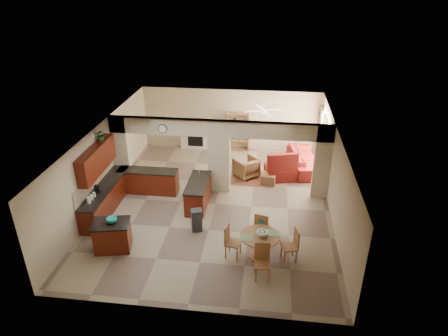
# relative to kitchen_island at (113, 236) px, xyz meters

# --- Properties ---
(floor) EXTENTS (10.00, 10.00, 0.00)m
(floor) POSITION_rel_kitchen_island_xyz_m (2.67, 2.88, -0.46)
(floor) COLOR gray
(floor) RESTS_ON ground
(ceiling) EXTENTS (10.00, 10.00, 0.00)m
(ceiling) POSITION_rel_kitchen_island_xyz_m (2.67, 2.88, 2.34)
(ceiling) COLOR white
(ceiling) RESTS_ON wall_back
(wall_back) EXTENTS (8.00, 0.00, 8.00)m
(wall_back) POSITION_rel_kitchen_island_xyz_m (2.67, 7.88, 0.94)
(wall_back) COLOR tan
(wall_back) RESTS_ON floor
(wall_front) EXTENTS (8.00, 0.00, 8.00)m
(wall_front) POSITION_rel_kitchen_island_xyz_m (2.67, -2.12, 0.94)
(wall_front) COLOR tan
(wall_front) RESTS_ON floor
(wall_left) EXTENTS (0.00, 10.00, 10.00)m
(wall_left) POSITION_rel_kitchen_island_xyz_m (-1.33, 2.88, 0.94)
(wall_left) COLOR tan
(wall_left) RESTS_ON floor
(wall_right) EXTENTS (0.00, 10.00, 10.00)m
(wall_right) POSITION_rel_kitchen_island_xyz_m (6.67, 2.88, 0.94)
(wall_right) COLOR tan
(wall_right) RESTS_ON floor
(partition_left_pier) EXTENTS (0.60, 0.25, 2.80)m
(partition_left_pier) POSITION_rel_kitchen_island_xyz_m (-1.03, 3.88, 0.94)
(partition_left_pier) COLOR tan
(partition_left_pier) RESTS_ON floor
(partition_center_pier) EXTENTS (0.80, 0.25, 2.20)m
(partition_center_pier) POSITION_rel_kitchen_island_xyz_m (2.67, 3.88, 0.64)
(partition_center_pier) COLOR tan
(partition_center_pier) RESTS_ON floor
(partition_right_pier) EXTENTS (0.60, 0.25, 2.80)m
(partition_right_pier) POSITION_rel_kitchen_island_xyz_m (6.37, 3.88, 0.94)
(partition_right_pier) COLOR tan
(partition_right_pier) RESTS_ON floor
(partition_header) EXTENTS (8.00, 0.25, 0.60)m
(partition_header) POSITION_rel_kitchen_island_xyz_m (2.67, 3.88, 2.04)
(partition_header) COLOR tan
(partition_header) RESTS_ON partition_center_pier
(kitchen_counter) EXTENTS (2.52, 3.29, 1.48)m
(kitchen_counter) POSITION_rel_kitchen_island_xyz_m (-0.60, 2.63, 0.00)
(kitchen_counter) COLOR #461B08
(kitchen_counter) RESTS_ON floor
(upper_cabinets) EXTENTS (0.35, 2.40, 0.90)m
(upper_cabinets) POSITION_rel_kitchen_island_xyz_m (-1.15, 2.08, 1.46)
(upper_cabinets) COLOR #461B08
(upper_cabinets) RESTS_ON wall_left
(peninsula) EXTENTS (0.70, 1.85, 0.91)m
(peninsula) POSITION_rel_kitchen_island_xyz_m (2.07, 2.77, -0.01)
(peninsula) COLOR #461B08
(peninsula) RESTS_ON floor
(wall_clock) EXTENTS (0.34, 0.03, 0.34)m
(wall_clock) POSITION_rel_kitchen_island_xyz_m (0.67, 3.73, 1.99)
(wall_clock) COLOR #4B3119
(wall_clock) RESTS_ON partition_header
(rug) EXTENTS (1.60, 1.30, 0.01)m
(rug) POSITION_rel_kitchen_island_xyz_m (3.87, 4.98, -0.46)
(rug) COLOR brown
(rug) RESTS_ON floor
(fireplace) EXTENTS (1.60, 0.35, 1.20)m
(fireplace) POSITION_rel_kitchen_island_xyz_m (1.07, 7.71, 0.15)
(fireplace) COLOR beige
(fireplace) RESTS_ON floor
(shelving_unit) EXTENTS (1.00, 0.32, 1.80)m
(shelving_unit) POSITION_rel_kitchen_island_xyz_m (3.02, 7.70, 0.44)
(shelving_unit) COLOR #A46338
(shelving_unit) RESTS_ON floor
(window_a) EXTENTS (0.02, 0.90, 1.90)m
(window_a) POSITION_rel_kitchen_island_xyz_m (6.64, 5.18, 0.74)
(window_a) COLOR white
(window_a) RESTS_ON wall_right
(window_b) EXTENTS (0.02, 0.90, 1.90)m
(window_b) POSITION_rel_kitchen_island_xyz_m (6.64, 6.88, 0.74)
(window_b) COLOR white
(window_b) RESTS_ON wall_right
(glazed_door) EXTENTS (0.02, 0.70, 2.10)m
(glazed_door) POSITION_rel_kitchen_island_xyz_m (6.64, 6.03, 0.59)
(glazed_door) COLOR white
(glazed_door) RESTS_ON wall_right
(drape_a_left) EXTENTS (0.10, 0.28, 2.30)m
(drape_a_left) POSITION_rel_kitchen_island_xyz_m (6.60, 4.58, 0.74)
(drape_a_left) COLOR #41231A
(drape_a_left) RESTS_ON wall_right
(drape_a_right) EXTENTS (0.10, 0.28, 2.30)m
(drape_a_right) POSITION_rel_kitchen_island_xyz_m (6.60, 5.78, 0.74)
(drape_a_right) COLOR #41231A
(drape_a_right) RESTS_ON wall_right
(drape_b_left) EXTENTS (0.10, 0.28, 2.30)m
(drape_b_left) POSITION_rel_kitchen_island_xyz_m (6.60, 6.28, 0.74)
(drape_b_left) COLOR #41231A
(drape_b_left) RESTS_ON wall_right
(drape_b_right) EXTENTS (0.10, 0.28, 2.30)m
(drape_b_right) POSITION_rel_kitchen_island_xyz_m (6.60, 7.48, 0.74)
(drape_b_right) COLOR #41231A
(drape_b_right) RESTS_ON wall_right
(ceiling_fan) EXTENTS (1.00, 1.00, 0.10)m
(ceiling_fan) POSITION_rel_kitchen_island_xyz_m (4.17, 5.88, 2.10)
(ceiling_fan) COLOR white
(ceiling_fan) RESTS_ON ceiling
(kitchen_island) EXTENTS (1.19, 0.96, 0.92)m
(kitchen_island) POSITION_rel_kitchen_island_xyz_m (0.00, 0.00, 0.00)
(kitchen_island) COLOR #461B08
(kitchen_island) RESTS_ON floor
(teal_bowl) EXTENTS (0.30, 0.30, 0.14)m
(teal_bowl) POSITION_rel_kitchen_island_xyz_m (0.03, 0.03, 0.53)
(teal_bowl) COLOR #148A82
(teal_bowl) RESTS_ON kitchen_island
(trash_can) EXTENTS (0.40, 0.36, 0.69)m
(trash_can) POSITION_rel_kitchen_island_xyz_m (2.30, 1.24, -0.12)
(trash_can) COLOR #2B2A2D
(trash_can) RESTS_ON floor
(dining_table) EXTENTS (1.13, 1.13, 0.77)m
(dining_table) POSITION_rel_kitchen_island_xyz_m (4.34, 0.12, 0.05)
(dining_table) COLOR #A46338
(dining_table) RESTS_ON floor
(fruit_bowl) EXTENTS (0.31, 0.31, 0.17)m
(fruit_bowl) POSITION_rel_kitchen_island_xyz_m (4.40, 0.11, 0.39)
(fruit_bowl) COLOR #5DA122
(fruit_bowl) RESTS_ON dining_table
(sofa) EXTENTS (2.81, 1.46, 0.78)m
(sofa) POSITION_rel_kitchen_island_xyz_m (5.97, 6.18, -0.07)
(sofa) COLOR maroon
(sofa) RESTS_ON floor
(chaise) EXTENTS (1.45, 1.30, 0.49)m
(chaise) POSITION_rel_kitchen_island_xyz_m (5.01, 5.21, -0.22)
(chaise) COLOR maroon
(chaise) RESTS_ON floor
(armchair) EXTENTS (1.19, 1.20, 0.78)m
(armchair) POSITION_rel_kitchen_island_xyz_m (3.59, 5.15, -0.07)
(armchair) COLOR maroon
(armchair) RESTS_ON floor
(ottoman) EXTENTS (0.62, 0.62, 0.39)m
(ottoman) POSITION_rel_kitchen_island_xyz_m (4.52, 4.68, -0.27)
(ottoman) COLOR maroon
(ottoman) RESTS_ON floor
(plant) EXTENTS (0.41, 0.38, 0.38)m
(plant) POSITION_rel_kitchen_island_xyz_m (-1.15, 2.65, 2.10)
(plant) COLOR #175015
(plant) RESTS_ON upper_cabinets
(chair_north) EXTENTS (0.51, 0.51, 1.02)m
(chair_north) POSITION_rel_kitchen_island_xyz_m (4.37, 0.89, 0.09)
(chair_north) COLOR #A46338
(chair_north) RESTS_ON floor
(chair_east) EXTENTS (0.51, 0.51, 1.02)m
(chair_east) POSITION_rel_kitchen_island_xyz_m (5.27, 0.13, 0.09)
(chair_east) COLOR #A46338
(chair_east) RESTS_ON floor
(chair_south) EXTENTS (0.46, 0.46, 1.02)m
(chair_south) POSITION_rel_kitchen_island_xyz_m (4.44, -0.64, 0.09)
(chair_south) COLOR #A46338
(chair_south) RESTS_ON floor
(chair_west) EXTENTS (0.49, 0.49, 1.02)m
(chair_west) POSITION_rel_kitchen_island_xyz_m (3.50, 0.12, 0.09)
(chair_west) COLOR #A46338
(chair_west) RESTS_ON floor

